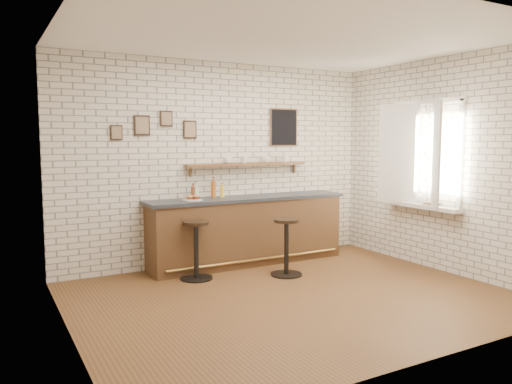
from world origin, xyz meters
TOP-DOWN VIEW (x-y plane):
  - ground at (0.00, 0.00)m, footprint 5.00×5.00m
  - bar_counter at (0.29, 1.70)m, footprint 3.10×0.65m
  - sandwich_plate at (-0.60, 1.66)m, footprint 0.28×0.28m
  - ciabatta_sandwich at (-0.59, 1.66)m, footprint 0.20×0.14m
  - potato_chips at (-0.61, 1.66)m, footprint 0.26×0.18m
  - bitters_bottle_brown at (-0.52, 1.83)m, footprint 0.07×0.07m
  - bitters_bottle_white at (-0.48, 1.83)m, footprint 0.06×0.06m
  - bitters_bottle_amber at (-0.20, 1.83)m, footprint 0.07×0.07m
  - condiment_bottle_yellow at (-0.06, 1.83)m, footprint 0.06×0.06m
  - bar_stool_left at (-0.71, 1.27)m, footprint 0.44×0.44m
  - bar_stool_right at (0.44, 0.84)m, footprint 0.45×0.45m
  - wall_shelf at (0.40, 1.90)m, footprint 2.00×0.18m
  - shelf_cup_a at (0.07, 1.90)m, footprint 0.13×0.13m
  - shelf_cup_b at (0.34, 1.90)m, footprint 0.15×0.15m
  - shelf_cup_c at (0.73, 1.90)m, footprint 0.15×0.15m
  - shelf_cup_d at (1.08, 1.90)m, footprint 0.14×0.14m
  - back_wall_decor at (0.23, 1.98)m, footprint 2.96×0.02m
  - window_sill at (2.40, 0.30)m, footprint 0.20×1.35m
  - casement_window at (2.36, 0.30)m, footprint 0.40×1.30m
  - book_lower at (2.38, 0.12)m, footprint 0.22×0.26m
  - book_upper at (2.38, 0.13)m, footprint 0.18×0.23m

SIDE VIEW (x-z plane):
  - ground at x=0.00m, z-range 0.00..0.00m
  - bar_stool_left at x=-0.71m, z-range 0.03..0.81m
  - bar_stool_right at x=0.44m, z-range 0.03..0.81m
  - bar_counter at x=0.29m, z-range 0.00..1.01m
  - window_sill at x=2.40m, z-range 0.87..0.93m
  - book_lower at x=2.38m, z-range 0.93..0.95m
  - book_upper at x=2.38m, z-range 0.95..0.97m
  - sandwich_plate at x=-0.60m, z-range 1.01..1.02m
  - potato_chips at x=-0.61m, z-range 1.02..1.03m
  - ciabatta_sandwich at x=-0.59m, z-range 1.02..1.08m
  - condiment_bottle_yellow at x=-0.06m, z-range 0.99..1.20m
  - bitters_bottle_brown at x=-0.52m, z-range 0.99..1.21m
  - bitters_bottle_white at x=-0.48m, z-range 0.99..1.24m
  - bitters_bottle_amber at x=-0.20m, z-range 0.98..1.29m
  - wall_shelf at x=0.40m, z-range 1.39..1.57m
  - shelf_cup_c at x=0.73m, z-range 1.50..1.59m
  - shelf_cup_a at x=0.07m, z-range 1.50..1.59m
  - shelf_cup_d at x=1.08m, z-range 1.50..1.60m
  - shelf_cup_b at x=0.34m, z-range 1.50..1.60m
  - casement_window at x=2.36m, z-range 0.87..2.43m
  - back_wall_decor at x=0.23m, z-range 1.77..2.33m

